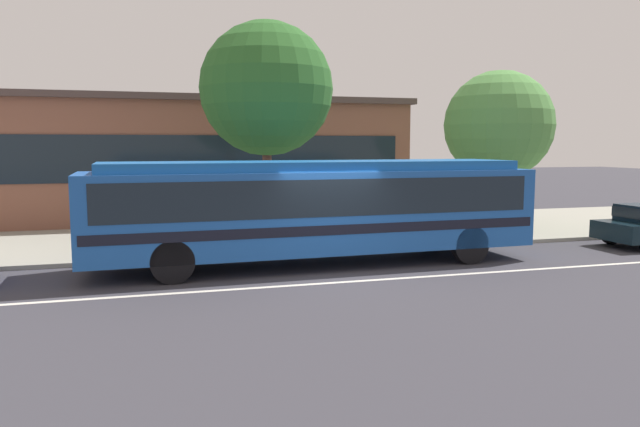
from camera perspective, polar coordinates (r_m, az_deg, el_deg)
name	(u,v)px	position (r m, az deg, el deg)	size (l,w,h in m)	color
ground_plane	(333,275)	(14.68, 1.20, -5.80)	(120.00, 120.00, 0.00)	#38373E
sidewalk_slab	(274,234)	(21.08, -4.31, -1.91)	(60.00, 8.00, 0.12)	gray
lane_stripe_center	(343,282)	(13.94, 2.20, -6.46)	(56.00, 0.16, 0.01)	silver
transit_bus	(315,205)	(15.73, -0.46, 0.84)	(11.64, 2.82, 2.71)	#1D55AA
pedestrian_waiting_near_sign	(448,206)	(20.72, 11.97, 0.70)	(0.48, 0.48, 1.66)	#2B2D52
pedestrian_walking_along_curb	(468,209)	(19.56, 13.74, 0.37)	(0.40, 0.40, 1.68)	#293230
bus_stop_sign	(435,192)	(19.24, 10.79, 2.01)	(0.08, 0.44, 2.40)	gray
street_tree_near_stop	(266,89)	(19.34, -5.06, 11.56)	(4.16, 4.16, 6.82)	brown
street_tree_mid_block	(499,125)	(23.19, 16.46, 7.95)	(3.95, 3.95, 5.69)	brown
station_building	(197,159)	(26.59, -11.45, 5.03)	(17.17, 7.04, 5.02)	brown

